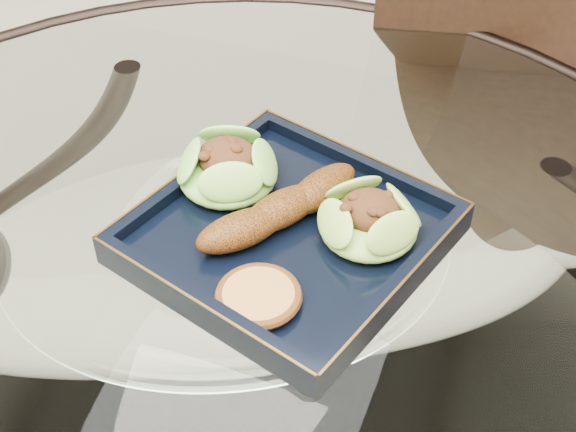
% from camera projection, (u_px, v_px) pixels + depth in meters
% --- Properties ---
extents(dining_table, '(1.13, 1.13, 0.77)m').
position_uv_depth(dining_table, '(235.00, 361.00, 0.91)').
color(dining_table, white).
rests_on(dining_table, ground).
extents(dining_chair, '(0.54, 0.54, 1.02)m').
position_uv_depth(dining_chair, '(504.00, 191.00, 1.17)').
color(dining_chair, black).
rests_on(dining_chair, ground).
extents(navy_plate, '(0.33, 0.33, 0.02)m').
position_uv_depth(navy_plate, '(288.00, 238.00, 0.81)').
color(navy_plate, black).
rests_on(navy_plate, dining_table).
extents(lettuce_wrap_left, '(0.11, 0.11, 0.04)m').
position_uv_depth(lettuce_wrap_left, '(227.00, 171.00, 0.84)').
color(lettuce_wrap_left, '#5EAF33').
rests_on(lettuce_wrap_left, navy_plate).
extents(lettuce_wrap_right, '(0.13, 0.13, 0.03)m').
position_uv_depth(lettuce_wrap_right, '(369.00, 223.00, 0.78)').
color(lettuce_wrap_right, '#669D2D').
rests_on(lettuce_wrap_right, navy_plate).
extents(roasted_plantain, '(0.13, 0.18, 0.04)m').
position_uv_depth(roasted_plantain, '(282.00, 209.00, 0.80)').
color(roasted_plantain, '#67330A').
rests_on(roasted_plantain, navy_plate).
extents(crumb_patty, '(0.09, 0.09, 0.01)m').
position_uv_depth(crumb_patty, '(259.00, 297.00, 0.73)').
color(crumb_patty, '#BB733E').
rests_on(crumb_patty, navy_plate).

